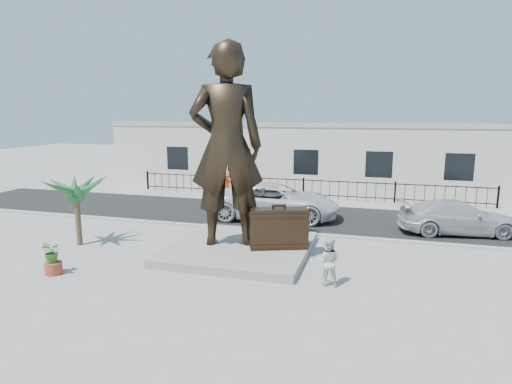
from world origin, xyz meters
TOP-DOWN VIEW (x-y plane):
  - ground at (0.00, 0.00)m, footprint 100.00×100.00m
  - street at (0.00, 8.00)m, footprint 40.00×7.00m
  - curb at (0.00, 4.50)m, footprint 40.00×0.25m
  - far_sidewalk at (0.00, 12.00)m, footprint 40.00×2.50m
  - plinth at (-0.50, 1.50)m, footprint 5.20×5.20m
  - fence at (0.00, 12.80)m, footprint 22.00×0.10m
  - building at (0.00, 17.00)m, footprint 28.00×7.00m
  - statue at (-1.03, 1.58)m, footprint 3.19×2.61m
  - suitcase at (1.01, 1.55)m, footprint 2.25×1.39m
  - tourist at (3.12, -0.75)m, footprint 0.75×0.60m
  - car_white at (-0.48, 7.15)m, footprint 6.68×3.57m
  - car_silver at (7.96, 6.66)m, footprint 5.32×2.85m
  - worker at (-4.88, 12.11)m, footprint 1.12×0.96m
  - palm_tree at (-7.07, 0.61)m, footprint 1.80×1.80m
  - planter at (-5.76, -2.37)m, footprint 0.56×0.56m
  - shrub at (-5.76, -2.37)m, footprint 0.82×0.77m

SIDE VIEW (x-z plane):
  - ground at x=0.00m, z-range 0.00..0.00m
  - palm_tree at x=-7.07m, z-range -1.60..1.60m
  - street at x=0.00m, z-range 0.00..0.01m
  - far_sidewalk at x=0.00m, z-range 0.00..0.02m
  - curb at x=0.00m, z-range 0.00..0.12m
  - plinth at x=-0.50m, z-range 0.00..0.30m
  - planter at x=-5.76m, z-range 0.00..0.40m
  - fence at x=0.00m, z-range 0.00..1.20m
  - car_silver at x=7.96m, z-range 0.01..1.47m
  - tourist at x=3.12m, z-range 0.00..1.51m
  - shrub at x=-5.76m, z-range 0.40..1.13m
  - worker at x=-4.88m, z-range 0.02..1.53m
  - car_white at x=-0.48m, z-range 0.01..1.80m
  - suitcase at x=1.01m, z-range 0.30..1.81m
  - building at x=0.00m, z-range 0.00..4.40m
  - statue at x=-1.03m, z-range 0.30..7.84m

